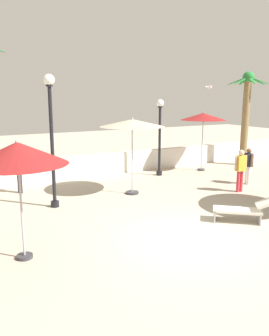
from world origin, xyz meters
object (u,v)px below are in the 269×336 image
at_px(palm_tree_1, 246,109).
at_px(lamp_post_1, 51,128).
at_px(patio_umbrella_2, 203,117).
at_px(guest_2, 248,163).
at_px(patio_umbrella_0, 132,124).
at_px(patio_umbrella_3, 18,154).
at_px(lounge_chair_0, 245,209).
at_px(guest_1, 19,168).
at_px(lamp_post_2, 160,131).
at_px(guest_0, 241,167).
at_px(seagull_0, 209,87).

xyz_separation_m(palm_tree_1, lamp_post_1, (-11.18, -2.32, -0.37)).
relative_size(patio_umbrella_2, guest_2, 1.90).
height_order(patio_umbrella_0, patio_umbrella_3, patio_umbrella_0).
relative_size(lounge_chair_0, guest_1, 1.09).
bearing_deg(lounge_chair_0, patio_umbrella_3, 173.29).
relative_size(lamp_post_1, lamp_post_2, 1.24).
height_order(patio_umbrella_2, palm_tree_1, palm_tree_1).
relative_size(lounge_chair_0, guest_0, 1.06).
distance_m(patio_umbrella_3, lamp_post_1, 3.85).
distance_m(guest_1, seagull_0, 10.36).
relative_size(lamp_post_1, guest_0, 2.63).
height_order(patio_umbrella_2, lamp_post_1, lamp_post_1).
bearing_deg(patio_umbrella_0, guest_1, 149.46).
distance_m(patio_umbrella_0, lounge_chair_0, 5.12).
height_order(patio_umbrella_0, lamp_post_1, lamp_post_1).
xyz_separation_m(lounge_chair_0, guest_1, (-5.25, 6.57, 0.57)).
bearing_deg(patio_umbrella_0, lamp_post_1, -177.00).
xyz_separation_m(lamp_post_2, seagull_0, (3.42, 0.68, 2.03)).
distance_m(lamp_post_1, guest_1, 3.01).
xyz_separation_m(patio_umbrella_3, lounge_chair_0, (6.29, -0.74, -2.06)).
xyz_separation_m(lamp_post_2, guest_1, (-6.43, 0.03, -1.14)).
xyz_separation_m(lamp_post_2, guest_0, (1.18, -3.99, -1.10)).
bearing_deg(lamp_post_2, lamp_post_1, -157.67).
distance_m(patio_umbrella_2, lamp_post_1, 8.52).
bearing_deg(guest_1, guest_2, -20.39).
xyz_separation_m(guest_0, guest_2, (1.22, 0.75, -0.09)).
height_order(lamp_post_2, guest_0, lamp_post_2).
xyz_separation_m(patio_umbrella_2, palm_tree_1, (2.97, 0.07, 0.35)).
bearing_deg(guest_2, seagull_0, 75.42).
distance_m(lamp_post_1, lamp_post_2, 6.23).
distance_m(palm_tree_1, lamp_post_2, 5.52).
relative_size(patio_umbrella_2, guest_0, 1.76).
distance_m(patio_umbrella_0, patio_umbrella_3, 6.02).
bearing_deg(lamp_post_1, lamp_post_2, 22.33).
bearing_deg(guest_0, patio_umbrella_2, 71.59).
bearing_deg(patio_umbrella_0, patio_umbrella_3, -143.19).
relative_size(patio_umbrella_2, lounge_chair_0, 1.66).
bearing_deg(lamp_post_1, seagull_0, 18.38).
height_order(patio_umbrella_0, lounge_chair_0, patio_umbrella_0).
xyz_separation_m(patio_umbrella_2, lamp_post_2, (-2.47, 0.10, -0.57)).
distance_m(patio_umbrella_2, lamp_post_2, 2.54).
bearing_deg(lamp_post_2, guest_1, 179.73).
height_order(patio_umbrella_3, lamp_post_2, lamp_post_2).
distance_m(lamp_post_2, lounge_chair_0, 6.86).
bearing_deg(patio_umbrella_2, lamp_post_1, -164.64).
distance_m(lounge_chair_0, seagull_0, 9.34).
distance_m(patio_umbrella_3, lounge_chair_0, 6.66).
bearing_deg(lamp_post_2, patio_umbrella_0, -140.36).
bearing_deg(guest_0, patio_umbrella_3, -168.21).
xyz_separation_m(lounge_chair_0, seagull_0, (4.59, 7.22, 3.75)).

